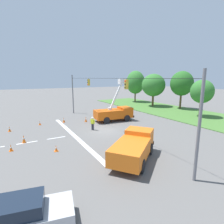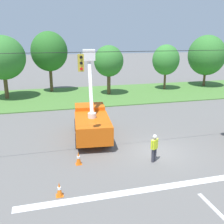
{
  "view_description": "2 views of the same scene",
  "coord_description": "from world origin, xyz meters",
  "px_view_note": "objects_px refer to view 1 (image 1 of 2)",
  "views": [
    {
      "loc": [
        19.41,
        -9.88,
        6.63
      ],
      "look_at": [
        0.98,
        0.6,
        2.5
      ],
      "focal_mm": 28.0,
      "sensor_mm": 36.0,
      "label": 1
    },
    {
      "loc": [
        -7.03,
        -14.85,
        7.47
      ],
      "look_at": [
        -2.04,
        4.06,
        1.78
      ],
      "focal_mm": 42.0,
      "sensor_mm": 36.0,
      "label": 2
    }
  ],
  "objects_px": {
    "utility_truck_support_near": "(134,146)",
    "tree_far_west": "(135,82)",
    "tree_east": "(202,92)",
    "road_worker": "(93,123)",
    "tree_west": "(153,85)",
    "traffic_cone_foreground_right": "(11,148)",
    "tree_centre": "(182,84)",
    "traffic_cone_lane_edge_b": "(64,120)",
    "traffic_cone_far_left": "(40,123)",
    "traffic_cone_mid_right": "(24,139)",
    "traffic_cone_foreground_left": "(9,129)",
    "traffic_cone_mid_left": "(86,119)",
    "sedan_silver": "(22,216)",
    "traffic_cone_near_bucket": "(56,148)",
    "utility_truck_bucket_lift": "(114,113)"
  },
  "relations": [
    {
      "from": "traffic_cone_foreground_left",
      "to": "traffic_cone_far_left",
      "type": "bearing_deg",
      "value": 110.87
    },
    {
      "from": "utility_truck_bucket_lift",
      "to": "tree_east",
      "type": "bearing_deg",
      "value": 70.93
    },
    {
      "from": "utility_truck_support_near",
      "to": "road_worker",
      "type": "distance_m",
      "value": 9.4
    },
    {
      "from": "utility_truck_support_near",
      "to": "traffic_cone_mid_right",
      "type": "distance_m",
      "value": 11.65
    },
    {
      "from": "utility_truck_bucket_lift",
      "to": "traffic_cone_far_left",
      "type": "bearing_deg",
      "value": -106.4
    },
    {
      "from": "tree_west",
      "to": "road_worker",
      "type": "bearing_deg",
      "value": -61.93
    },
    {
      "from": "road_worker",
      "to": "traffic_cone_mid_right",
      "type": "distance_m",
      "value": 8.1
    },
    {
      "from": "tree_centre",
      "to": "utility_truck_support_near",
      "type": "distance_m",
      "value": 27.94
    },
    {
      "from": "tree_centre",
      "to": "road_worker",
      "type": "bearing_deg",
      "value": -77.19
    },
    {
      "from": "traffic_cone_mid_right",
      "to": "traffic_cone_near_bucket",
      "type": "height_order",
      "value": "traffic_cone_mid_right"
    },
    {
      "from": "utility_truck_support_near",
      "to": "traffic_cone_foreground_left",
      "type": "height_order",
      "value": "utility_truck_support_near"
    },
    {
      "from": "road_worker",
      "to": "utility_truck_support_near",
      "type": "bearing_deg",
      "value": -2.48
    },
    {
      "from": "tree_east",
      "to": "road_worker",
      "type": "relative_size",
      "value": 3.61
    },
    {
      "from": "tree_east",
      "to": "traffic_cone_mid_left",
      "type": "xyz_separation_m",
      "value": [
        -6.52,
        -18.47,
        -3.96
      ]
    },
    {
      "from": "traffic_cone_mid_right",
      "to": "traffic_cone_far_left",
      "type": "relative_size",
      "value": 1.36
    },
    {
      "from": "sedan_silver",
      "to": "traffic_cone_near_bucket",
      "type": "bearing_deg",
      "value": 158.61
    },
    {
      "from": "traffic_cone_far_left",
      "to": "utility_truck_support_near",
      "type": "bearing_deg",
      "value": 18.63
    },
    {
      "from": "utility_truck_bucket_lift",
      "to": "sedan_silver",
      "type": "distance_m",
      "value": 20.74
    },
    {
      "from": "traffic_cone_lane_edge_b",
      "to": "traffic_cone_mid_left",
      "type": "bearing_deg",
      "value": 66.14
    },
    {
      "from": "tree_west",
      "to": "traffic_cone_far_left",
      "type": "relative_size",
      "value": 12.5
    },
    {
      "from": "tree_east",
      "to": "traffic_cone_mid_right",
      "type": "xyz_separation_m",
      "value": [
        -1.36,
        -27.34,
        -3.96
      ]
    },
    {
      "from": "tree_west",
      "to": "sedan_silver",
      "type": "xyz_separation_m",
      "value": [
        23.28,
        -28.84,
        -4.21
      ]
    },
    {
      "from": "tree_west",
      "to": "traffic_cone_foreground_left",
      "type": "height_order",
      "value": "tree_west"
    },
    {
      "from": "utility_truck_support_near",
      "to": "tree_far_west",
      "type": "bearing_deg",
      "value": 142.82
    },
    {
      "from": "tree_far_west",
      "to": "traffic_cone_foreground_right",
      "type": "relative_size",
      "value": 13.33
    },
    {
      "from": "traffic_cone_foreground_left",
      "to": "traffic_cone_near_bucket",
      "type": "relative_size",
      "value": 1.11
    },
    {
      "from": "tree_east",
      "to": "traffic_cone_far_left",
      "type": "xyz_separation_m",
      "value": [
        -8.06,
        -24.91,
        -4.08
      ]
    },
    {
      "from": "tree_centre",
      "to": "road_worker",
      "type": "height_order",
      "value": "tree_centre"
    },
    {
      "from": "sedan_silver",
      "to": "traffic_cone_foreground_right",
      "type": "bearing_deg",
      "value": -177.37
    },
    {
      "from": "traffic_cone_foreground_left",
      "to": "traffic_cone_mid_left",
      "type": "height_order",
      "value": "traffic_cone_mid_left"
    },
    {
      "from": "traffic_cone_foreground_left",
      "to": "traffic_cone_foreground_right",
      "type": "distance_m",
      "value": 7.04
    },
    {
      "from": "traffic_cone_mid_left",
      "to": "traffic_cone_far_left",
      "type": "distance_m",
      "value": 6.62
    },
    {
      "from": "tree_centre",
      "to": "traffic_cone_lane_edge_b",
      "type": "xyz_separation_m",
      "value": [
        -0.65,
        -25.22,
        -5.12
      ]
    },
    {
      "from": "sedan_silver",
      "to": "traffic_cone_mid_left",
      "type": "xyz_separation_m",
      "value": [
        -17.11,
        9.58,
        -0.38
      ]
    },
    {
      "from": "traffic_cone_lane_edge_b",
      "to": "traffic_cone_far_left",
      "type": "xyz_separation_m",
      "value": [
        -0.2,
        -3.41,
        -0.08
      ]
    },
    {
      "from": "traffic_cone_mid_right",
      "to": "traffic_cone_near_bucket",
      "type": "xyz_separation_m",
      "value": [
        3.9,
        2.45,
        -0.12
      ]
    },
    {
      "from": "traffic_cone_mid_left",
      "to": "traffic_cone_foreground_right",
      "type": "bearing_deg",
      "value": -55.37
    },
    {
      "from": "traffic_cone_far_left",
      "to": "traffic_cone_foreground_left",
      "type": "bearing_deg",
      "value": -69.13
    },
    {
      "from": "sedan_silver",
      "to": "road_worker",
      "type": "distance_m",
      "value": 15.32
    },
    {
      "from": "road_worker",
      "to": "traffic_cone_foreground_left",
      "type": "relative_size",
      "value": 2.59
    },
    {
      "from": "utility_truck_support_near",
      "to": "road_worker",
      "type": "xyz_separation_m",
      "value": [
        -9.39,
        0.41,
        -0.14
      ]
    },
    {
      "from": "tree_west",
      "to": "traffic_cone_mid_left",
      "type": "xyz_separation_m",
      "value": [
        6.17,
        -19.27,
        -4.59
      ]
    },
    {
      "from": "tree_far_west",
      "to": "traffic_cone_foreground_right",
      "type": "bearing_deg",
      "value": -54.78
    },
    {
      "from": "traffic_cone_foreground_right",
      "to": "traffic_cone_mid_right",
      "type": "bearing_deg",
      "value": 146.47
    },
    {
      "from": "traffic_cone_foreground_left",
      "to": "traffic_cone_mid_right",
      "type": "xyz_separation_m",
      "value": [
        5.27,
        1.34,
        0.08
      ]
    },
    {
      "from": "tree_far_west",
      "to": "traffic_cone_foreground_left",
      "type": "distance_m",
      "value": 34.2
    },
    {
      "from": "tree_east",
      "to": "road_worker",
      "type": "xyz_separation_m",
      "value": [
        -1.98,
        -19.29,
        -3.37
      ]
    },
    {
      "from": "sedan_silver",
      "to": "traffic_cone_mid_right",
      "type": "relative_size",
      "value": 5.53
    },
    {
      "from": "sedan_silver",
      "to": "tree_east",
      "type": "bearing_deg",
      "value": 110.68
    },
    {
      "from": "tree_centre",
      "to": "traffic_cone_foreground_left",
      "type": "height_order",
      "value": "tree_centre"
    }
  ]
}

